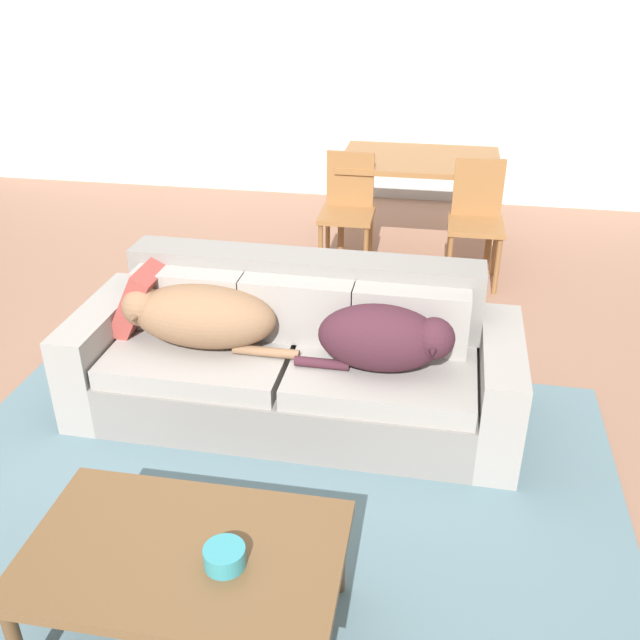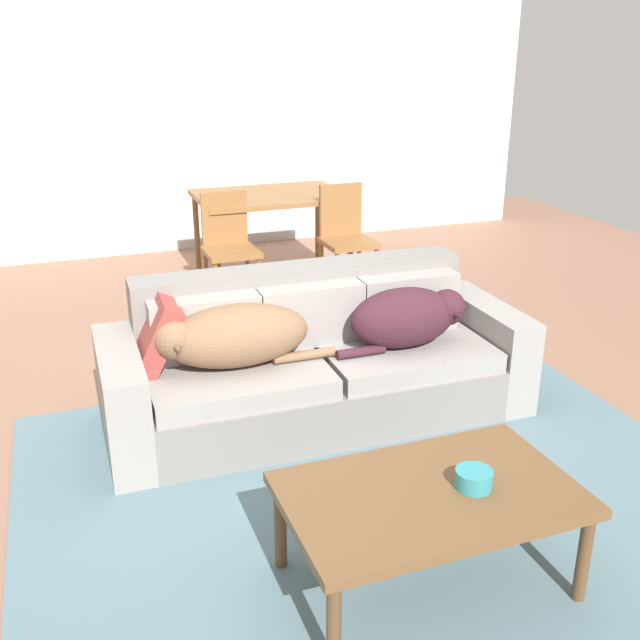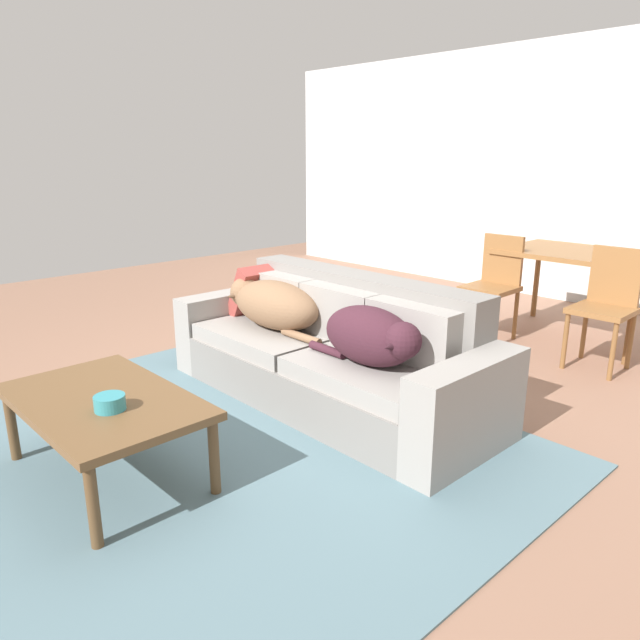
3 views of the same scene
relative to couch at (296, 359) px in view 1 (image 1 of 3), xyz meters
The scene contains 12 objects.
ground_plane 0.48m from the couch, 142.53° to the right, with size 10.00×10.00×0.00m, color #906751.
back_partition 3.93m from the couch, 94.45° to the left, with size 8.00×0.12×2.70m, color silver.
area_rug 0.98m from the couch, 90.05° to the right, with size 3.24×2.78×0.01m, color slate.
couch is the anchor object (origin of this frame).
dog_on_left_cushion 0.56m from the couch, 169.59° to the right, with size 0.94×0.39×0.32m.
dog_on_right_cushion 0.57m from the couch, 19.31° to the right, with size 0.76×0.34×0.33m.
throw_pillow_by_left_arm 0.89m from the couch, behind, with size 0.11×0.38×0.38m, color #963C36.
coffee_table 1.48m from the couch, 93.21° to the right, with size 1.09×0.67×0.43m.
bowl_on_coffee_table 1.52m from the couch, 87.07° to the right, with size 0.14×0.14×0.07m, color teal.
dining_table 2.56m from the couch, 78.38° to the left, with size 1.25×0.90×0.75m.
dining_chair_near_left 1.96m from the couch, 89.88° to the left, with size 0.40×0.40×0.88m.
dining_chair_near_right 2.13m from the couch, 63.12° to the left, with size 0.40×0.40×0.89m.
Camera 1 is at (0.97, -2.87, 2.23)m, focal length 39.29 mm.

